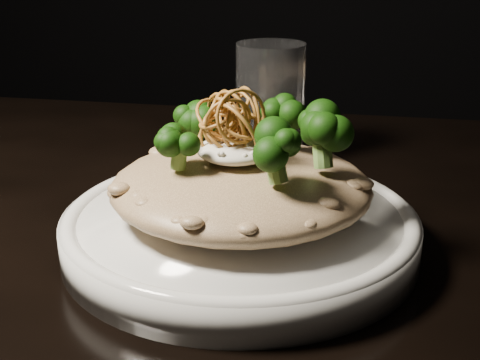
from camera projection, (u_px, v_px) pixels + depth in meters
The scene contains 7 objects.
table at pixel (193, 328), 0.55m from camera, with size 1.10×0.80×0.75m.
plate at pixel (240, 231), 0.50m from camera, with size 0.27×0.27×0.03m, color silver.
risotto at pixel (241, 186), 0.49m from camera, with size 0.19×0.19×0.04m, color brown.
broccoli at pixel (249, 134), 0.48m from camera, with size 0.11×0.11×0.04m, color black, non-canonical shape.
cheese at pixel (235, 150), 0.48m from camera, with size 0.06×0.06×0.02m, color silver.
shallots at pixel (233, 119), 0.47m from camera, with size 0.05×0.05×0.03m, color brown, non-canonical shape.
drinking_glass at pixel (270, 104), 0.67m from camera, with size 0.07×0.07×0.12m, color white.
Camera 1 is at (0.13, -0.46, 0.98)m, focal length 50.00 mm.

